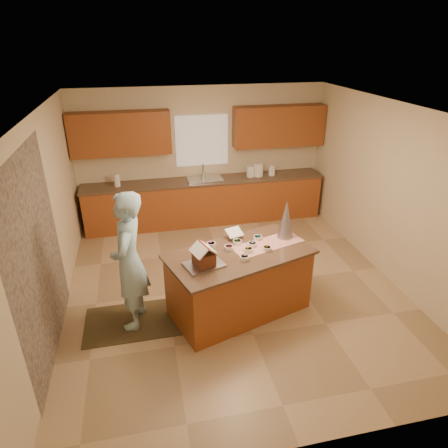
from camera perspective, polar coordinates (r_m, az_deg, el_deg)
The scene contains 28 objects.
floor at distance 6.31m, azimuth 1.29°, elevation -8.91°, with size 5.50×5.50×0.00m, color tan.
ceiling at distance 5.27m, azimuth 1.59°, elevation 16.05°, with size 5.50×5.50×0.00m, color silver.
wall_back at distance 8.20m, azimuth -3.19°, elevation 9.86°, with size 5.50×5.50×0.00m, color beige.
wall_front at distance 3.43m, azimuth 12.76°, elevation -15.63°, with size 5.50×5.50×0.00m, color beige.
wall_left at distance 5.65m, azimuth -24.03°, elevation 0.08°, with size 5.50×5.50×0.00m, color beige.
wall_right at distance 6.67m, azimuth 22.85°, elevation 4.06°, with size 5.50×5.50×0.00m, color beige.
stone_accent at distance 4.99m, azimuth -25.10°, elevation -4.82°, with size 2.50×2.50×0.00m, color gray.
window_curtain at distance 8.09m, azimuth -3.20°, elevation 11.85°, with size 1.05×0.03×1.00m, color white.
back_counter_base at distance 8.22m, azimuth -2.69°, elevation 3.19°, with size 4.80×0.60×0.88m, color #9E4E20.
back_counter_top at distance 8.05m, azimuth -2.76°, elevation 6.22°, with size 4.85×0.63×0.04m, color brown.
upper_cabinet_left at distance 7.80m, azimuth -14.64°, elevation 12.44°, with size 1.85×0.35×0.80m, color brown.
upper_cabinet_right at distance 8.28m, azimuth 7.88°, elevation 13.75°, with size 1.85×0.35×0.80m, color brown.
sink at distance 8.06m, azimuth -2.75°, elevation 6.15°, with size 0.70×0.45×0.12m, color silver.
faucet at distance 8.17m, azimuth -3.00°, elevation 7.69°, with size 0.03×0.03×0.28m, color silver.
island_base at distance 5.58m, azimuth 2.16°, elevation -8.50°, with size 1.84×0.92×0.90m, color #9E4E20.
island_top at distance 5.33m, azimuth 2.24°, elevation -4.31°, with size 1.92×1.00×0.04m, color brown.
table_runner at distance 5.55m, azimuth 6.28°, elevation -2.88°, with size 1.02×0.37×0.01m, color #AB190C.
baking_tray at distance 5.03m, azimuth -2.89°, elevation -5.84°, with size 0.47×0.35×0.03m, color silver.
cookbook at distance 5.63m, azimuth 1.48°, elevation -1.22°, with size 0.22×0.02×0.18m, color white.
tinsel_tree at distance 5.65m, azimuth 8.88°, elevation 0.65°, with size 0.22×0.22×0.56m, color #B4B4C1.
rug at distance 5.76m, azimuth -12.97°, elevation -13.47°, with size 1.28×0.84×0.01m, color black.
boy at distance 5.22m, azimuth -13.45°, elevation -5.28°, with size 0.69×0.45×1.89m, color #A9DAF0.
canister_a at distance 8.21m, azimuth 3.85°, elevation 7.55°, with size 0.16×0.16×0.22m, color white.
canister_b at distance 8.25m, azimuth 4.99°, elevation 7.76°, with size 0.18×0.18×0.26m, color white.
canister_c at distance 8.35m, azimuth 6.89°, elevation 7.66°, with size 0.14×0.14×0.20m, color white.
paper_towel at distance 7.92m, azimuth -15.12°, elevation 6.10°, with size 0.11×0.11×0.24m, color white.
gingerbread_house at distance 4.97m, azimuth -2.92°, elevation -4.66°, with size 0.35×0.36×0.29m.
candy_bowls at distance 5.40m, azimuth 2.80°, elevation -3.25°, with size 0.83×0.62×0.06m.
Camera 1 is at (-1.25, -5.04, 3.58)m, focal length 31.85 mm.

